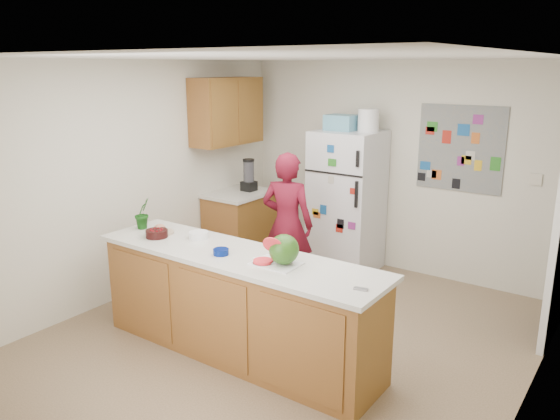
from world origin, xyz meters
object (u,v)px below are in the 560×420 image
Objects in this scene: refrigerator at (347,201)px; watermelon at (284,249)px; cherry_bowl at (157,233)px; person at (287,224)px.

refrigerator is 2.50m from watermelon.
cherry_bowl is (-0.63, -2.45, 0.11)m from refrigerator.
refrigerator is at bearing 107.14° from watermelon.
refrigerator is at bearing 75.64° from cherry_bowl.
watermelon is at bearing 3.18° from cherry_bowl.
cherry_bowl is (-1.36, -0.08, -0.10)m from watermelon.
person is 1.62m from watermelon.
watermelon is at bearing 109.58° from person.
person is at bearing 123.60° from watermelon.
watermelon is (0.73, -2.38, 0.20)m from refrigerator.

